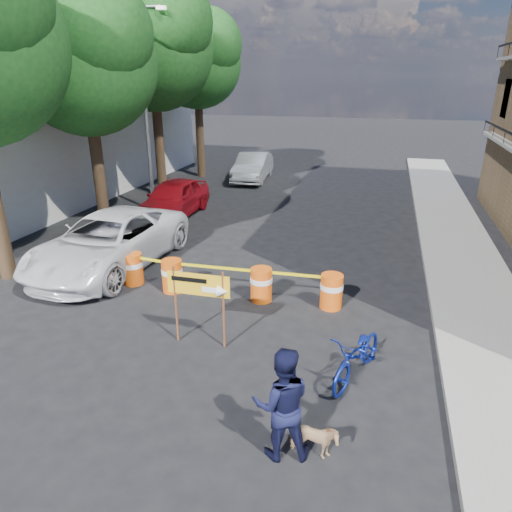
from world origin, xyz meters
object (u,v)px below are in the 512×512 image
Objects in this scene: dog at (314,441)px; sedan_red at (173,198)px; bicycle at (360,334)px; sedan_silver at (253,167)px; barrel_mid_left at (172,275)px; barrel_far_left at (133,268)px; barrel_mid_right at (261,284)px; pedestrian at (282,404)px; detour_sign at (206,291)px; suv_white at (109,242)px; barrel_far_right at (331,291)px.

sedan_red is (-7.70, 11.40, 0.45)m from dog.
bicycle is 0.43× the size of sedan_silver.
barrel_mid_left is 14.47m from sedan_silver.
barrel_mid_right is at bearing -0.42° from barrel_far_left.
pedestrian is 0.80m from dog.
barrel_mid_left is 5.78m from bicycle.
barrel_mid_right is (2.48, 0.11, 0.00)m from barrel_mid_left.
pedestrian reaches higher than sedan_red.
sedan_red is at bearing 130.51° from barrel_mid_right.
bicycle is (2.65, -2.71, 0.52)m from barrel_mid_right.
sedan_red is (-4.98, 8.86, -0.53)m from detour_sign.
barrel_far_left is 6.99m from bicycle.
pedestrian reaches higher than barrel_mid_right.
pedestrian is (5.42, -4.99, 0.47)m from barrel_far_left.
suv_white is at bearing 48.80° from dog.
sedan_silver is at bearing 90.01° from suv_white.
bicycle reaches higher than suv_white.
pedestrian is at bearing -77.21° from sedan_silver.
barrel_far_left is 1.00× the size of barrel_mid_right.
bicycle reaches higher than barrel_far_right.
barrel_mid_left is (1.28, -0.14, 0.00)m from barrel_far_left.
barrel_far_right is at bearing 3.08° from barrel_mid_right.
detour_sign is at bearing -36.93° from barrel_far_left.
barrel_mid_right is at bearing -176.92° from barrel_far_right.
dog is at bearing -75.81° from sedan_silver.
sedan_red reaches higher than barrel_far_right.
barrel_mid_right is 0.45× the size of bicycle.
bicycle is (1.00, 2.25, 0.05)m from pedestrian.
sedan_silver is (-5.99, 19.20, -0.18)m from pedestrian.
barrel_mid_left and barrel_mid_right have the same top height.
sedan_silver is at bearing 132.32° from bicycle.
barrel_far_left is 14.22m from sedan_silver.
suv_white is at bearing 174.50° from bicycle.
barrel_mid_right is 0.15× the size of suv_white.
bicycle is (6.41, -2.74, 0.52)m from barrel_far_left.
sedan_red is (-1.78, 6.46, 0.30)m from barrel_far_left.
detour_sign is 0.95× the size of pedestrian.
detour_sign is at bearing -166.08° from bicycle.
sedan_red is at bearing 151.61° from bicycle.
suv_white is at bearing -85.46° from sedan_red.
barrel_mid_left is at bearing 128.77° from detour_sign.
pedestrian is at bearing -50.84° from detour_sign.
barrel_far_left is 4.09m from detour_sign.
barrel_mid_right is at bearing 21.66° from dog.
pedestrian reaches higher than barrel_far_left.
suv_white is (-4.49, 3.32, -0.48)m from detour_sign.
sedan_silver is at bearing 101.34° from detour_sign.
detour_sign is 17.05m from sedan_silver.
barrel_far_right is 0.20× the size of sedan_red.
detour_sign is 3.43m from pedestrian.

